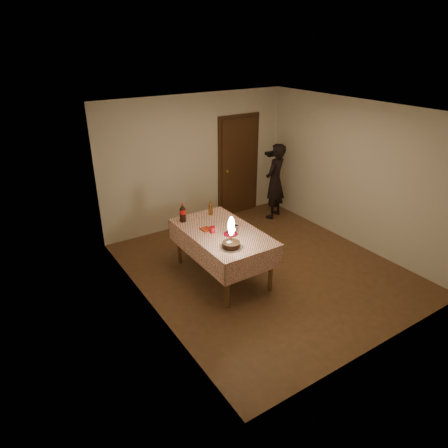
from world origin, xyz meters
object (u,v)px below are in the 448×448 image
Objects in this scene: birthday_cake at (231,239)px; dining_table at (222,237)px; photographer at (275,181)px; amber_bottle_right at (211,208)px; red_plate at (231,234)px; red_cup at (213,230)px; clear_cup at (236,228)px; cola_bottle at (183,213)px.

dining_table is at bearing 70.97° from birthday_cake.
photographer is (2.38, 1.92, -0.14)m from birthday_cake.
dining_table is at bearing -105.47° from amber_bottle_right.
red_plate is at bearing -98.96° from amber_bottle_right.
red_cup is (0.03, 0.55, -0.08)m from birthday_cake.
red_plate is 0.86× the size of amber_bottle_right.
birthday_cake reaches higher than red_cup.
red_cup reaches higher than dining_table.
clear_cup is 0.74m from amber_bottle_right.
amber_bottle_right is at bearing 91.20° from clear_cup.
red_cup is at bearing 87.11° from birthday_cake.
photographer is at bearing 36.00° from red_plate.
red_cup is 1.11× the size of clear_cup.
clear_cup is (0.14, 0.06, 0.04)m from red_plate.
cola_bottle is at bearing 178.54° from amber_bottle_right.
red_plate is 0.69× the size of cola_bottle.
birthday_cake is 1.20m from amber_bottle_right.
cola_bottle is at bearing 125.41° from clear_cup.
clear_cup is at bearing 48.31° from birthday_cake.
photographer is (2.16, 1.57, -0.01)m from red_plate.
cola_bottle is (-0.53, 0.75, 0.11)m from clear_cup.
birthday_cake is 3.06m from photographer.
dining_table is 6.75× the size of amber_bottle_right.
clear_cup is at bearing -21.82° from red_cup.
cola_bottle is 0.20× the size of photographer.
red_plate is at bearing -72.19° from dining_table.
photographer is (2.36, 1.37, -0.06)m from red_cup.
clear_cup reaches higher than dining_table.
amber_bottle_right is at bearing 61.55° from red_cup.
amber_bottle_right is (0.52, -0.01, -0.03)m from cola_bottle.
red_cup is at bearing 134.73° from red_plate.
birthday_cake is 1.50× the size of cola_bottle.
photographer reaches higher than red_plate.
dining_table is at bearing 107.81° from red_plate.
amber_bottle_right is at bearing 74.53° from dining_table.
birthday_cake is 2.17× the size of red_plate.
red_cup is at bearing -118.45° from amber_bottle_right.
birthday_cake is at bearing -122.99° from red_plate.
clear_cup is 2.51m from photographer.
red_cup is at bearing 164.40° from dining_table.
red_plate is (0.23, 0.35, -0.12)m from birthday_cake.
amber_bottle_right is 0.16× the size of photographer.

